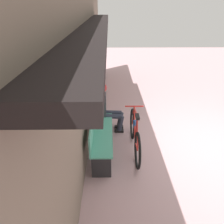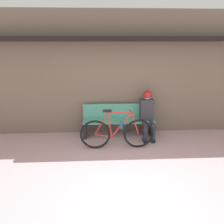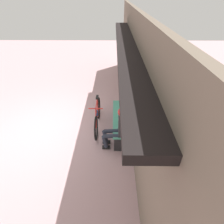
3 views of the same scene
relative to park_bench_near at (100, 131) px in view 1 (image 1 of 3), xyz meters
name	(u,v)px [view 1 (image 1 of 3)]	position (x,y,z in m)	size (l,w,h in m)	color
ground_plane	(200,145)	(0.04, -2.25, -0.41)	(24.00, 24.00, 0.00)	#C69EA3
storefront_wall	(83,74)	(0.04, 0.30, 1.25)	(12.00, 0.56, 3.20)	#756656
park_bench_near	(100,131)	(0.00, 0.00, 0.00)	(1.89, 0.42, 0.85)	#51A88E
bicycle	(135,135)	(-0.10, -0.74, -0.02)	(1.74, 0.40, 0.96)	black
person_seated	(106,104)	(0.74, -0.12, 0.30)	(0.34, 0.65, 1.25)	#2D3342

